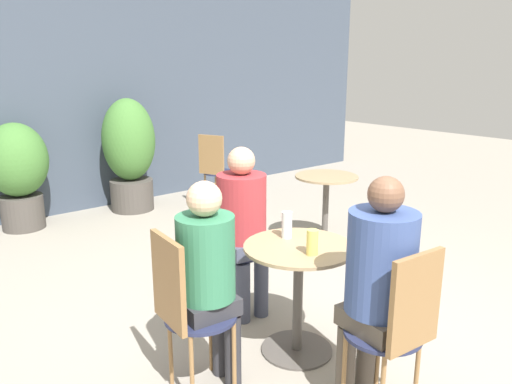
{
  "coord_description": "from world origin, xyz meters",
  "views": [
    {
      "loc": [
        -2.0,
        -1.8,
        1.76
      ],
      "look_at": [
        -0.01,
        0.57,
        0.95
      ],
      "focal_mm": 35.0,
      "sensor_mm": 36.0,
      "label": 1
    }
  ],
  "objects_px": {
    "bistro_chair_0": "(232,234)",
    "beer_glass_1": "(312,242)",
    "bistro_chair_1": "(184,303)",
    "seated_person_0": "(243,218)",
    "potted_plant_1": "(129,151)",
    "cafe_table_far": "(326,199)",
    "beer_glass_0": "(287,225)",
    "potted_plant_0": "(18,170)",
    "seated_person_2": "(378,276)",
    "bistro_chair_4": "(215,165)",
    "cafe_table_near": "(298,278)",
    "seated_person_1": "(208,268)",
    "bistro_chair_2": "(399,322)"
  },
  "relations": [
    {
      "from": "cafe_table_near",
      "to": "beer_glass_1",
      "type": "bearing_deg",
      "value": -106.53
    },
    {
      "from": "seated_person_0",
      "to": "bistro_chair_4",
      "type": "bearing_deg",
      "value": 64.3
    },
    {
      "from": "bistro_chair_1",
      "to": "bistro_chair_0",
      "type": "bearing_deg",
      "value": -45.0
    },
    {
      "from": "bistro_chair_0",
      "to": "cafe_table_near",
      "type": "bearing_deg",
      "value": -90.0
    },
    {
      "from": "bistro_chair_1",
      "to": "beer_glass_0",
      "type": "distance_m",
      "value": 0.84
    },
    {
      "from": "bistro_chair_2",
      "to": "bistro_chair_4",
      "type": "relative_size",
      "value": 1.0
    },
    {
      "from": "bistro_chair_1",
      "to": "seated_person_0",
      "type": "relative_size",
      "value": 0.77
    },
    {
      "from": "bistro_chair_2",
      "to": "beer_glass_1",
      "type": "height_order",
      "value": "bistro_chair_2"
    },
    {
      "from": "cafe_table_far",
      "to": "potted_plant_1",
      "type": "distance_m",
      "value": 2.53
    },
    {
      "from": "beer_glass_0",
      "to": "potted_plant_1",
      "type": "distance_m",
      "value": 3.43
    },
    {
      "from": "bistro_chair_0",
      "to": "potted_plant_0",
      "type": "xyz_separation_m",
      "value": [
        -0.68,
        2.86,
        0.1
      ]
    },
    {
      "from": "seated_person_2",
      "to": "beer_glass_1",
      "type": "relative_size",
      "value": 8.43
    },
    {
      "from": "cafe_table_far",
      "to": "seated_person_0",
      "type": "bearing_deg",
      "value": -159.05
    },
    {
      "from": "seated_person_1",
      "to": "seated_person_2",
      "type": "bearing_deg",
      "value": -134.98
    },
    {
      "from": "bistro_chair_4",
      "to": "seated_person_2",
      "type": "relative_size",
      "value": 0.74
    },
    {
      "from": "bistro_chair_1",
      "to": "bistro_chair_2",
      "type": "bearing_deg",
      "value": -135.0
    },
    {
      "from": "cafe_table_near",
      "to": "seated_person_1",
      "type": "relative_size",
      "value": 0.59
    },
    {
      "from": "bistro_chair_1",
      "to": "seated_person_0",
      "type": "bearing_deg",
      "value": -51.18
    },
    {
      "from": "beer_glass_0",
      "to": "potted_plant_0",
      "type": "xyz_separation_m",
      "value": [
        -0.65,
        3.47,
        -0.13
      ]
    },
    {
      "from": "cafe_table_far",
      "to": "seated_person_0",
      "type": "xyz_separation_m",
      "value": [
        -1.48,
        -0.57,
        0.25
      ]
    },
    {
      "from": "cafe_table_far",
      "to": "bistro_chair_1",
      "type": "height_order",
      "value": "bistro_chair_1"
    },
    {
      "from": "seated_person_1",
      "to": "bistro_chair_0",
      "type": "bearing_deg",
      "value": -38.87
    },
    {
      "from": "bistro_chair_2",
      "to": "bistro_chair_4",
      "type": "height_order",
      "value": "same"
    },
    {
      "from": "bistro_chair_1",
      "to": "bistro_chair_4",
      "type": "bearing_deg",
      "value": -32.49
    },
    {
      "from": "cafe_table_far",
      "to": "seated_person_2",
      "type": "height_order",
      "value": "seated_person_2"
    },
    {
      "from": "bistro_chair_0",
      "to": "seated_person_1",
      "type": "bearing_deg",
      "value": -128.87
    },
    {
      "from": "seated_person_0",
      "to": "beer_glass_1",
      "type": "bearing_deg",
      "value": -92.22
    },
    {
      "from": "beer_glass_0",
      "to": "potted_plant_0",
      "type": "distance_m",
      "value": 3.54
    },
    {
      "from": "seated_person_2",
      "to": "beer_glass_0",
      "type": "xyz_separation_m",
      "value": [
        0.1,
        0.76,
        0.05
      ]
    },
    {
      "from": "bistro_chair_0",
      "to": "potted_plant_1",
      "type": "distance_m",
      "value": 2.83
    },
    {
      "from": "cafe_table_near",
      "to": "potted_plant_1",
      "type": "distance_m",
      "value": 3.59
    },
    {
      "from": "seated_person_0",
      "to": "beer_glass_0",
      "type": "relative_size",
      "value": 7.22
    },
    {
      "from": "bistro_chair_0",
      "to": "beer_glass_1",
      "type": "distance_m",
      "value": 0.94
    },
    {
      "from": "cafe_table_far",
      "to": "potted_plant_0",
      "type": "relative_size",
      "value": 0.61
    },
    {
      "from": "beer_glass_0",
      "to": "seated_person_0",
      "type": "bearing_deg",
      "value": 87.58
    },
    {
      "from": "bistro_chair_4",
      "to": "seated_person_2",
      "type": "bearing_deg",
      "value": 132.83
    },
    {
      "from": "cafe_table_near",
      "to": "beer_glass_1",
      "type": "height_order",
      "value": "beer_glass_1"
    },
    {
      "from": "bistro_chair_0",
      "to": "potted_plant_1",
      "type": "height_order",
      "value": "potted_plant_1"
    },
    {
      "from": "bistro_chair_2",
      "to": "potted_plant_1",
      "type": "bearing_deg",
      "value": -93.93
    },
    {
      "from": "cafe_table_near",
      "to": "beer_glass_0",
      "type": "xyz_separation_m",
      "value": [
        0.04,
        0.15,
        0.3
      ]
    },
    {
      "from": "bistro_chair_1",
      "to": "seated_person_0",
      "type": "xyz_separation_m",
      "value": [
        0.82,
        0.54,
        0.17
      ]
    },
    {
      "from": "beer_glass_0",
      "to": "cafe_table_near",
      "type": "bearing_deg",
      "value": -104.5
    },
    {
      "from": "bistro_chair_1",
      "to": "beer_glass_0",
      "type": "xyz_separation_m",
      "value": [
        0.8,
        0.08,
        0.24
      ]
    },
    {
      "from": "bistro_chair_0",
      "to": "beer_glass_1",
      "type": "height_order",
      "value": "bistro_chair_0"
    },
    {
      "from": "seated_person_1",
      "to": "cafe_table_far",
      "type": "bearing_deg",
      "value": -57.07
    },
    {
      "from": "seated_person_2",
      "to": "potted_plant_0",
      "type": "height_order",
      "value": "seated_person_2"
    },
    {
      "from": "potted_plant_1",
      "to": "cafe_table_near",
      "type": "bearing_deg",
      "value": -100.18
    },
    {
      "from": "seated_person_1",
      "to": "potted_plant_1",
      "type": "height_order",
      "value": "potted_plant_1"
    },
    {
      "from": "beer_glass_0",
      "to": "potted_plant_0",
      "type": "height_order",
      "value": "potted_plant_0"
    },
    {
      "from": "bistro_chair_2",
      "to": "beer_glass_1",
      "type": "bearing_deg",
      "value": -87.24
    }
  ]
}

